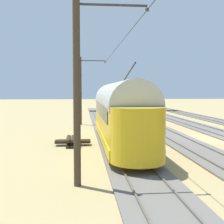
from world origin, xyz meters
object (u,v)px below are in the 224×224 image
Objects in this scene: vintage_streetcar at (119,112)px; catenary_pole_foreground at (81,89)px; catenary_pole_mid_near at (79,87)px; spare_tie_stack at (73,141)px.

vintage_streetcar is 13.12m from catenary_pole_foreground.
catenary_pole_foreground is 1.00× the size of catenary_pole_mid_near.
catenary_pole_mid_near is 9.59m from spare_tie_stack.
vintage_streetcar is at bearing 176.85° from spare_tie_stack.
vintage_streetcar is 9.24m from catenary_pole_mid_near.
vintage_streetcar is 3.75m from spare_tie_stack.
catenary_pole_foreground is 3.08× the size of spare_tie_stack.
vintage_streetcar is 2.19× the size of catenary_pole_foreground.
vintage_streetcar is at bearing 101.73° from catenary_pole_foreground.
catenary_pole_mid_near is (0.00, 21.45, 0.00)m from catenary_pole_foreground.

